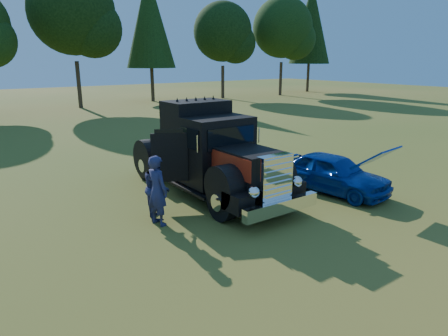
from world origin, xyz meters
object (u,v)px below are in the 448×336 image
hotrod_coupe (333,173)px  spectator_near (157,191)px  spectator_far (156,187)px  diamond_t_truck (211,156)px

hotrod_coupe → spectator_near: bearing=171.1°
spectator_far → hotrod_coupe: bearing=-87.8°
spectator_far → spectator_near: bearing=172.1°
spectator_near → spectator_far: 0.51m
diamond_t_truck → hotrod_coupe: bearing=-33.1°
spectator_near → spectator_far: (0.20, 0.47, -0.07)m
hotrod_coupe → spectator_far: hotrod_coupe is taller
diamond_t_truck → spectator_near: 2.91m
hotrod_coupe → spectator_near: 6.08m
diamond_t_truck → spectator_far: size_ratio=4.02×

